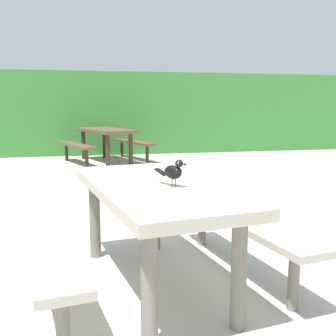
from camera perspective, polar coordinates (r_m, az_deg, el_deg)
ground_plane at (r=3.07m, az=-6.87°, el=-15.66°), size 60.00×60.00×0.00m
hedge_wall at (r=11.54m, az=-11.08°, el=7.58°), size 28.00×2.29×2.10m
picnic_table_foreground at (r=2.82m, az=-2.16°, el=-5.81°), size 1.93×1.96×0.74m
bird_grackle at (r=2.64m, az=0.84°, el=-0.45°), size 0.17×0.26×0.18m
picnic_table_mid_left at (r=9.22m, az=-8.72°, el=4.29°), size 2.16×2.18×0.74m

